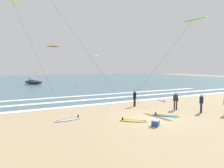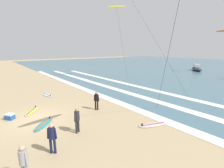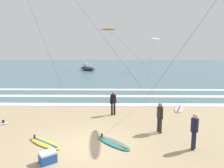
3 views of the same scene
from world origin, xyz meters
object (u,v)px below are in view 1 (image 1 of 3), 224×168
surfboard_foreground_flat (134,121)px  kite_white_far_left (97,56)px  cooler_box (156,123)px  surfer_foreground_main (135,97)px  surfer_right_near (201,102)px  surfboard_near_water (162,100)px  offshore_boat (33,82)px  kite_lime_mid_center (193,20)px  surfboard_left_pile (166,115)px  kite_yellow_high_left (11,0)px  kite_orange_high_right (53,47)px  surfboard_right_spare (68,119)px  surfer_background_far (176,100)px

surfboard_foreground_flat → kite_white_far_left: (11.18, 33.19, 6.67)m
surfboard_foreground_flat → kite_white_far_left: 35.65m
cooler_box → surfer_foreground_main: bearing=68.3°
surfer_right_near → surfboard_near_water: surfer_right_near is taller
kite_white_far_left → offshore_boat: 16.27m
kite_lime_mid_center → kite_white_far_left: bearing=88.8°
surfer_foreground_main → surfboard_left_pile: 4.53m
surfboard_near_water → cooler_box: 10.51m
kite_yellow_high_left → kite_orange_high_right: 24.45m
cooler_box → kite_yellow_high_left: bearing=115.1°
surfboard_left_pile → surfboard_right_spare: size_ratio=0.89×
surfer_foreground_main → kite_white_far_left: (8.07, 28.67, 5.76)m
surfboard_left_pile → surfboard_near_water: size_ratio=0.89×
offshore_boat → surfboard_right_spare: bearing=-91.7°
surfer_right_near → kite_white_far_left: (4.51, 33.61, 5.76)m
surfer_foreground_main → surfer_background_far: size_ratio=1.00×
kite_orange_high_right → kite_lime_mid_center: bearing=-75.4°
cooler_box → surfboard_foreground_flat: bearing=112.3°
surfer_foreground_main → surfboard_near_water: 5.13m
surfer_foreground_main → kite_orange_high_right: (-1.42, 33.53, 8.02)m
surfboard_right_spare → surfboard_left_pile: bearing=-18.3°
offshore_boat → surfer_background_far: bearing=-76.7°
offshore_boat → cooler_box: size_ratio=6.66×
surfboard_foreground_flat → cooler_box: cooler_box is taller
kite_orange_high_right → kite_lime_mid_center: (8.86, -33.98, 0.20)m
surfboard_near_water → offshore_boat: 33.90m
surfboard_foreground_flat → offshore_boat: 38.12m
surfer_background_far → surfboard_foreground_flat: size_ratio=0.78×
surfboard_right_spare → kite_orange_high_right: 37.12m
surfer_right_near → surfboard_foreground_flat: 6.74m
surfer_background_far → surfer_right_near: 2.18m
offshore_boat → surfboard_near_water: bearing=-71.0°
kite_white_far_left → surfboard_near_water: bearing=-96.7°
kite_lime_mid_center → surfboard_left_pile: bearing=-151.7°
surfer_right_near → kite_orange_high_right: bearing=97.4°
surfer_background_far → surfboard_near_water: size_ratio=0.74×
surfer_foreground_main → cooler_box: 6.65m
surfer_background_far → offshore_boat: offshore_boat is taller
surfer_foreground_main → surfer_right_near: bearing=-54.2°
cooler_box → surfboard_right_spare: bearing=139.4°
kite_lime_mid_center → offshore_boat: size_ratio=1.87×
surfer_foreground_main → offshore_boat: (-6.20, 33.47, -0.40)m
surfer_right_near → surfer_foreground_main: bearing=125.8°
surfboard_near_water → offshore_boat: size_ratio=0.43×
offshore_boat → cooler_box: 39.80m
surfboard_right_spare → surfer_right_near: bearing=-15.1°
surfer_foreground_main → kite_white_far_left: bearing=74.3°
kite_orange_high_right → kite_white_far_left: bearing=-27.1°
surfboard_near_water → kite_white_far_left: (3.22, 27.24, 6.67)m
surfboard_near_water → kite_orange_high_right: size_ratio=0.20×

